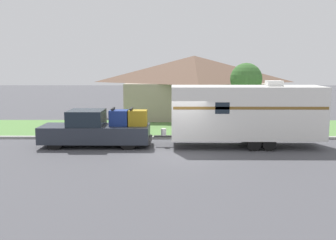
% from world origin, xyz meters
% --- Properties ---
extents(ground_plane, '(120.00, 120.00, 0.00)m').
position_xyz_m(ground_plane, '(0.00, 0.00, 0.00)').
color(ground_plane, '#47474C').
extents(curb_strip, '(80.00, 0.30, 0.14)m').
position_xyz_m(curb_strip, '(0.00, 3.75, 0.07)').
color(curb_strip, '#999993').
rests_on(curb_strip, ground_plane).
extents(lawn_strip, '(80.00, 7.00, 0.03)m').
position_xyz_m(lawn_strip, '(0.00, 7.40, 0.01)').
color(lawn_strip, '#568442').
rests_on(lawn_strip, ground_plane).
extents(house_across_street, '(11.63, 7.25, 4.97)m').
position_xyz_m(house_across_street, '(1.38, 13.19, 2.58)').
color(house_across_street, gray).
rests_on(house_across_street, ground_plane).
extents(pickup_truck, '(5.76, 1.93, 2.03)m').
position_xyz_m(pickup_truck, '(-4.37, 1.74, 0.89)').
color(pickup_truck, black).
rests_on(pickup_truck, ground_plane).
extents(travel_trailer, '(8.66, 2.33, 3.45)m').
position_xyz_m(travel_trailer, '(3.41, 1.74, 1.82)').
color(travel_trailer, black).
rests_on(travel_trailer, ground_plane).
extents(mailbox, '(0.48, 0.20, 1.31)m').
position_xyz_m(mailbox, '(8.15, 4.42, 1.01)').
color(mailbox, brown).
rests_on(mailbox, ground_plane).
extents(tree_in_yard, '(2.04, 2.04, 4.37)m').
position_xyz_m(tree_in_yard, '(4.32, 6.57, 3.32)').
color(tree_in_yard, brown).
rests_on(tree_in_yard, ground_plane).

